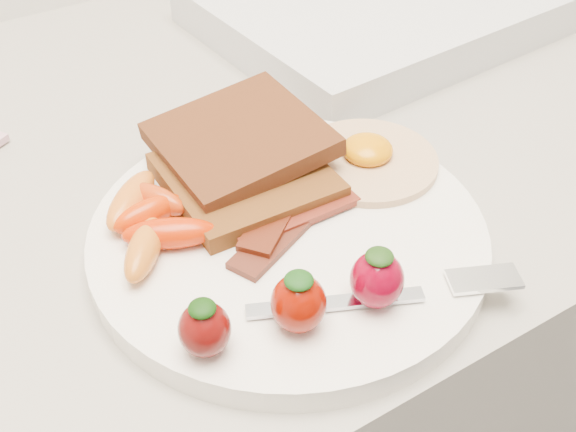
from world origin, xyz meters
TOP-DOWN VIEW (x-y plane):
  - plate at (0.02, 1.54)m, footprint 0.27×0.27m
  - toast_lower at (0.01, 1.60)m, footprint 0.11×0.11m
  - toast_upper at (0.03, 1.62)m, footprint 0.12×0.11m
  - fried_egg at (0.11, 1.57)m, footprint 0.14×0.14m
  - bacon_strips at (0.02, 1.55)m, footprint 0.11×0.09m
  - baby_carrots at (-0.06, 1.59)m, footprint 0.08×0.11m
  - strawberries at (-0.02, 1.47)m, footprint 0.13×0.05m
  - fork at (0.04, 1.45)m, footprint 0.17×0.08m
  - appliance at (0.28, 1.78)m, footprint 0.36×0.29m

SIDE VIEW (x-z plane):
  - plate at x=0.02m, z-range 0.90..0.92m
  - appliance at x=0.28m, z-range 0.90..0.94m
  - fork at x=0.04m, z-range 0.92..0.92m
  - bacon_strips at x=0.02m, z-range 0.92..0.93m
  - fried_egg at x=0.11m, z-range 0.91..0.93m
  - toast_lower at x=0.01m, z-range 0.92..0.93m
  - baby_carrots at x=-0.06m, z-range 0.92..0.94m
  - strawberries at x=-0.02m, z-range 0.92..0.96m
  - toast_upper at x=0.03m, z-range 0.93..0.95m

